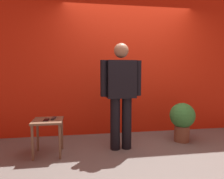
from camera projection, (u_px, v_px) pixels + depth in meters
name	position (u px, v px, depth m)	size (l,w,h in m)	color
ground_plane	(149.00, 158.00, 2.98)	(12.00, 12.00, 0.00)	#59544F
back_wall_red	(128.00, 54.00, 4.12)	(5.93, 0.12, 3.16)	#B7210C
standing_person	(121.00, 91.00, 3.26)	(0.66, 0.25, 1.68)	black
side_table	(48.00, 126.00, 3.07)	(0.43, 0.43, 0.53)	brown
cell_phone	(46.00, 120.00, 3.04)	(0.07, 0.14, 0.01)	black
tv_remote	(54.00, 118.00, 3.12)	(0.04, 0.17, 0.02)	black
potted_plant	(182.00, 119.00, 3.66)	(0.44, 0.44, 0.69)	brown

